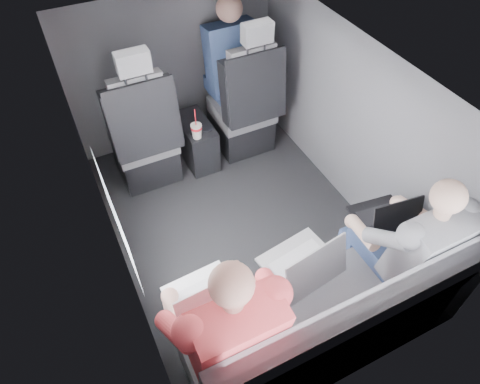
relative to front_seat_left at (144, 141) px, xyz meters
name	(u,v)px	position (x,y,z in m)	size (l,w,h in m)	color
floor	(241,227)	(0.45, -0.84, -0.40)	(2.60, 2.60, 0.00)	black
ceiling	(242,73)	(0.45, -0.84, 0.95)	(2.60, 2.60, 0.00)	#B2B2AD
panel_left	(108,209)	(-0.45, -0.84, 0.27)	(0.02, 2.60, 1.35)	#56565B
panel_right	(352,126)	(1.35, -0.84, 0.27)	(0.02, 2.60, 1.35)	#56565B
panel_front	(174,70)	(0.45, 0.46, 0.27)	(1.80, 0.02, 1.35)	#56565B
panel_back	(363,330)	(0.45, -2.14, 0.27)	(1.80, 0.02, 1.35)	#56565B
side_window	(116,218)	(-0.43, -1.14, 0.50)	(0.02, 0.75, 0.42)	white
seatbelt	(255,81)	(0.90, -0.17, 0.40)	(0.05, 0.01, 0.65)	black
front_seat_left	(144,141)	(0.00, 0.00, 0.00)	(0.52, 0.58, 1.26)	black
front_seat_right	(245,111)	(0.90, 0.00, 0.00)	(0.52, 0.58, 1.26)	black
center_console	(197,141)	(0.45, 0.04, -0.20)	(0.24, 0.48, 0.41)	black
rear_bench	(324,323)	(0.45, -1.90, -0.09)	(1.60, 0.57, 0.92)	slate
soda_cup	(197,131)	(0.40, -0.14, 0.07)	(0.09, 0.09, 0.27)	white
laptop_white	(204,297)	(-0.15, -1.62, 0.24)	(0.37, 0.35, 0.27)	silver
laptop_silver	(304,263)	(0.42, -1.67, 0.24)	(0.43, 0.41, 0.28)	#A6A6AB
laptop_black	(385,215)	(1.04, -1.59, 0.23)	(0.35, 0.33, 0.23)	black
passenger_rear_left	(224,325)	(-0.13, -1.81, 0.24)	(0.53, 0.64, 1.26)	#2D2E32
passenger_rear_right	(404,243)	(1.01, -1.81, 0.22)	(0.49, 0.61, 1.21)	navy
passenger_front_right	(230,60)	(0.89, 0.26, 0.36)	(0.42, 0.42, 0.87)	navy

